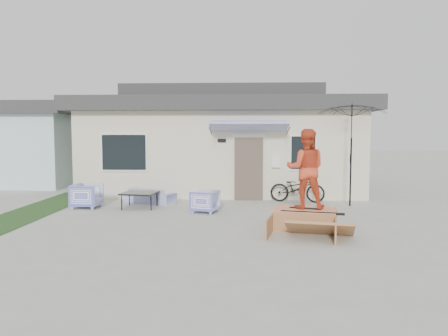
{
  "coord_description": "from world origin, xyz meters",
  "views": [
    {
      "loc": [
        0.85,
        -10.09,
        2.28
      ],
      "look_at": [
        0.3,
        1.8,
        1.3
      ],
      "focal_mm": 35.04,
      "sensor_mm": 36.0,
      "label": 1
    }
  ],
  "objects_px": {
    "skater": "(306,168)",
    "armchair_left": "(87,195)",
    "bicycle": "(297,185)",
    "armchair_right": "(205,200)",
    "skateboard": "(305,208)",
    "patio_umbrella": "(351,149)",
    "loveseat": "(150,193)",
    "coffee_table": "(140,200)",
    "skate_ramp": "(305,219)"
  },
  "relations": [
    {
      "from": "patio_umbrella",
      "to": "armchair_right",
      "type": "bearing_deg",
      "value": -163.6
    },
    {
      "from": "skate_ramp",
      "to": "coffee_table",
      "type": "bearing_deg",
      "value": 161.64
    },
    {
      "from": "patio_umbrella",
      "to": "skater",
      "type": "relative_size",
      "value": 1.25
    },
    {
      "from": "patio_umbrella",
      "to": "skate_ramp",
      "type": "height_order",
      "value": "patio_umbrella"
    },
    {
      "from": "coffee_table",
      "to": "patio_umbrella",
      "type": "distance_m",
      "value": 6.63
    },
    {
      "from": "skater",
      "to": "armchair_left",
      "type": "bearing_deg",
      "value": -16.28
    },
    {
      "from": "armchair_left",
      "to": "skater",
      "type": "relative_size",
      "value": 0.43
    },
    {
      "from": "coffee_table",
      "to": "skateboard",
      "type": "height_order",
      "value": "skateboard"
    },
    {
      "from": "loveseat",
      "to": "skate_ramp",
      "type": "relative_size",
      "value": 0.88
    },
    {
      "from": "armchair_left",
      "to": "skate_ramp",
      "type": "xyz_separation_m",
      "value": [
        6.17,
        -2.59,
        -0.17
      ]
    },
    {
      "from": "patio_umbrella",
      "to": "skateboard",
      "type": "relative_size",
      "value": 3.17
    },
    {
      "from": "bicycle",
      "to": "skateboard",
      "type": "bearing_deg",
      "value": -173.67
    },
    {
      "from": "loveseat",
      "to": "armchair_left",
      "type": "height_order",
      "value": "armchair_left"
    },
    {
      "from": "loveseat",
      "to": "bicycle",
      "type": "bearing_deg",
      "value": -152.45
    },
    {
      "from": "patio_umbrella",
      "to": "skater",
      "type": "distance_m",
      "value": 3.76
    },
    {
      "from": "skater",
      "to": "armchair_right",
      "type": "bearing_deg",
      "value": -31.58
    },
    {
      "from": "armchair_left",
      "to": "patio_umbrella",
      "type": "xyz_separation_m",
      "value": [
        8.01,
        0.73,
        1.34
      ]
    },
    {
      "from": "skate_ramp",
      "to": "skater",
      "type": "height_order",
      "value": "skater"
    },
    {
      "from": "armchair_left",
      "to": "bicycle",
      "type": "xyz_separation_m",
      "value": [
        6.47,
        1.39,
        0.16
      ]
    },
    {
      "from": "armchair_right",
      "to": "skateboard",
      "type": "relative_size",
      "value": 0.96
    },
    {
      "from": "armchair_left",
      "to": "armchair_right",
      "type": "distance_m",
      "value": 3.66
    },
    {
      "from": "armchair_right",
      "to": "coffee_table",
      "type": "bearing_deg",
      "value": -90.82
    },
    {
      "from": "patio_umbrella",
      "to": "skateboard",
      "type": "distance_m",
      "value": 3.96
    },
    {
      "from": "loveseat",
      "to": "coffee_table",
      "type": "height_order",
      "value": "loveseat"
    },
    {
      "from": "armchair_left",
      "to": "coffee_table",
      "type": "bearing_deg",
      "value": -85.23
    },
    {
      "from": "bicycle",
      "to": "coffee_table",
      "type": "bearing_deg",
      "value": 115.62
    },
    {
      "from": "bicycle",
      "to": "patio_umbrella",
      "type": "height_order",
      "value": "patio_umbrella"
    },
    {
      "from": "skateboard",
      "to": "bicycle",
      "type": "bearing_deg",
      "value": 106.97
    },
    {
      "from": "loveseat",
      "to": "skater",
      "type": "distance_m",
      "value": 5.84
    },
    {
      "from": "loveseat",
      "to": "skate_ramp",
      "type": "xyz_separation_m",
      "value": [
        4.47,
        -3.62,
        -0.09
      ]
    },
    {
      "from": "armchair_right",
      "to": "patio_umbrella",
      "type": "bearing_deg",
      "value": 123.17
    },
    {
      "from": "armchair_left",
      "to": "armchair_right",
      "type": "xyz_separation_m",
      "value": [
        3.62,
        -0.57,
        -0.05
      ]
    },
    {
      "from": "armchair_right",
      "to": "skater",
      "type": "relative_size",
      "value": 0.38
    },
    {
      "from": "armchair_left",
      "to": "skater",
      "type": "xyz_separation_m",
      "value": [
        6.18,
        -2.55,
        1.05
      ]
    },
    {
      "from": "coffee_table",
      "to": "skate_ramp",
      "type": "bearing_deg",
      "value": -30.24
    },
    {
      "from": "coffee_table",
      "to": "skater",
      "type": "bearing_deg",
      "value": -29.76
    },
    {
      "from": "skate_ramp",
      "to": "skater",
      "type": "distance_m",
      "value": 1.22
    },
    {
      "from": "skateboard",
      "to": "coffee_table",
      "type": "bearing_deg",
      "value": 171.41
    },
    {
      "from": "coffee_table",
      "to": "bicycle",
      "type": "relative_size",
      "value": 0.55
    },
    {
      "from": "armchair_left",
      "to": "skateboard",
      "type": "xyz_separation_m",
      "value": [
        6.18,
        -2.55,
        0.09
      ]
    },
    {
      "from": "coffee_table",
      "to": "bicycle",
      "type": "xyz_separation_m",
      "value": [
        4.88,
        1.32,
        0.33
      ]
    },
    {
      "from": "coffee_table",
      "to": "loveseat",
      "type": "bearing_deg",
      "value": 83.72
    },
    {
      "from": "bicycle",
      "to": "skater",
      "type": "bearing_deg",
      "value": -173.67
    },
    {
      "from": "armchair_right",
      "to": "skate_ramp",
      "type": "distance_m",
      "value": 3.26
    },
    {
      "from": "armchair_left",
      "to": "armchair_right",
      "type": "bearing_deg",
      "value": -96.84
    },
    {
      "from": "skateboard",
      "to": "skater",
      "type": "bearing_deg",
      "value": 111.17
    },
    {
      "from": "skateboard",
      "to": "skater",
      "type": "height_order",
      "value": "skater"
    },
    {
      "from": "skateboard",
      "to": "patio_umbrella",
      "type": "bearing_deg",
      "value": 81.93
    },
    {
      "from": "armchair_right",
      "to": "skateboard",
      "type": "bearing_deg",
      "value": 69.07
    },
    {
      "from": "bicycle",
      "to": "skate_ramp",
      "type": "relative_size",
      "value": 0.94
    }
  ]
}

